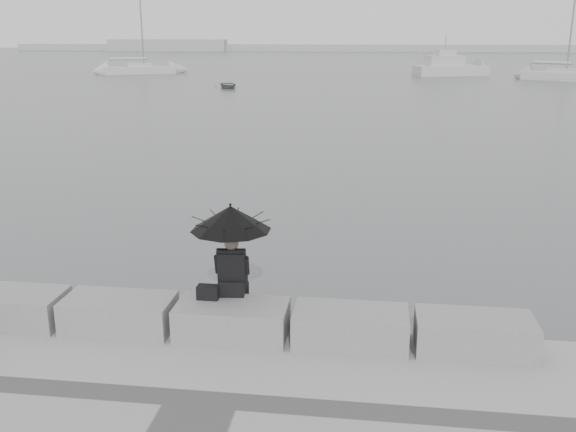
# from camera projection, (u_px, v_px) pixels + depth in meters

# --- Properties ---
(ground) EXTENTS (360.00, 360.00, 0.00)m
(ground) POSITION_uv_depth(u_px,v_px,m) (240.00, 352.00, 9.87)
(ground) COLOR #4E5053
(ground) RESTS_ON ground
(stone_block_far_left) EXTENTS (1.60, 0.80, 0.50)m
(stone_block_far_left) POSITION_uv_depth(u_px,v_px,m) (11.00, 307.00, 9.66)
(stone_block_far_left) COLOR slate
(stone_block_far_left) RESTS_ON promenade
(stone_block_left) EXTENTS (1.60, 0.80, 0.50)m
(stone_block_left) POSITION_uv_depth(u_px,v_px,m) (119.00, 314.00, 9.45)
(stone_block_left) COLOR slate
(stone_block_left) RESTS_ON promenade
(stone_block_centre) EXTENTS (1.60, 0.80, 0.50)m
(stone_block_centre) POSITION_uv_depth(u_px,v_px,m) (232.00, 320.00, 9.23)
(stone_block_centre) COLOR slate
(stone_block_centre) RESTS_ON promenade
(stone_block_right) EXTENTS (1.60, 0.80, 0.50)m
(stone_block_right) POSITION_uv_depth(u_px,v_px,m) (350.00, 327.00, 9.02)
(stone_block_right) COLOR slate
(stone_block_right) RESTS_ON promenade
(stone_block_far_right) EXTENTS (1.60, 0.80, 0.50)m
(stone_block_far_right) POSITION_uv_depth(u_px,v_px,m) (474.00, 334.00, 8.80)
(stone_block_far_right) COLOR slate
(stone_block_far_right) RESTS_ON promenade
(seated_person) EXTENTS (1.18, 1.18, 1.39)m
(seated_person) POSITION_uv_depth(u_px,v_px,m) (231.00, 229.00, 9.26)
(seated_person) COLOR black
(seated_person) RESTS_ON stone_block_centre
(bag) EXTENTS (0.31, 0.18, 0.20)m
(bag) POSITION_uv_depth(u_px,v_px,m) (208.00, 292.00, 9.33)
(bag) COLOR black
(bag) RESTS_ON stone_block_centre
(distant_landmass) EXTENTS (180.00, 8.00, 2.80)m
(distant_landmass) POSITION_uv_depth(u_px,v_px,m) (335.00, 48.00, 157.81)
(distant_landmass) COLOR #9B9DA0
(distant_landmass) RESTS_ON ground
(sailboat_left) EXTENTS (8.27, 5.74, 12.90)m
(sailboat_left) POSITION_uv_depth(u_px,v_px,m) (140.00, 69.00, 74.41)
(sailboat_left) COLOR #B9B9BB
(sailboat_left) RESTS_ON ground
(sailboat_right) EXTENTS (7.47, 6.14, 12.90)m
(sailboat_right) POSITION_uv_depth(u_px,v_px,m) (561.00, 75.00, 64.10)
(sailboat_right) COLOR #B9B9BB
(sailboat_right) RESTS_ON ground
(motor_cruiser) EXTENTS (8.48, 5.19, 4.50)m
(motor_cruiser) POSITION_uv_depth(u_px,v_px,m) (451.00, 67.00, 71.12)
(motor_cruiser) COLOR #B9B9BB
(motor_cruiser) RESTS_ON ground
(dinghy) EXTENTS (3.29, 2.45, 0.51)m
(dinghy) POSITION_uv_depth(u_px,v_px,m) (228.00, 85.00, 55.57)
(dinghy) COLOR gray
(dinghy) RESTS_ON ground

